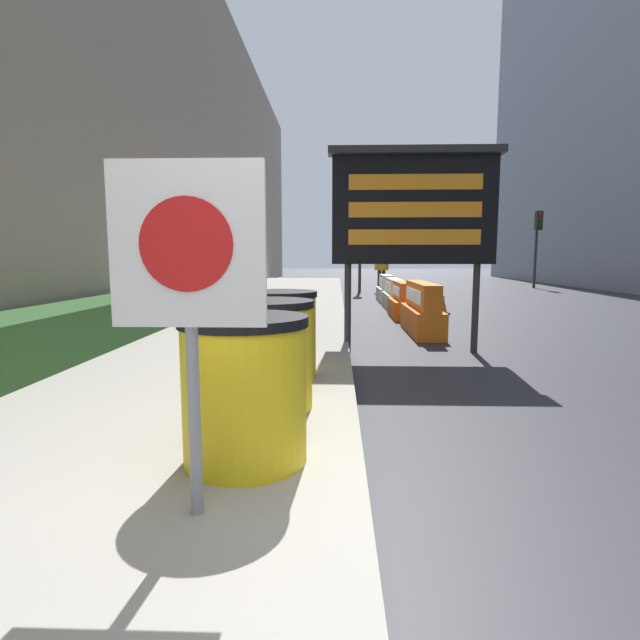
% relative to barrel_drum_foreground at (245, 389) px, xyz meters
% --- Properties ---
extents(ground_plane, '(120.00, 120.00, 0.00)m').
position_rel_barrel_drum_foreground_xyz_m(ground_plane, '(0.73, -0.90, -0.61)').
color(ground_plane, '#2D2D33').
extents(building_left_facade, '(0.40, 50.40, 10.55)m').
position_rel_barrel_drum_foreground_xyz_m(building_left_facade, '(-3.70, 8.90, 4.66)').
color(building_left_facade, gray).
rests_on(building_left_facade, ground_plane).
extents(hedge_strip, '(0.90, 6.45, 0.62)m').
position_rel_barrel_drum_foreground_xyz_m(hedge_strip, '(-2.90, 2.81, -0.14)').
color(hedge_strip, '#284C23').
rests_on(hedge_strip, sidewalk_left).
extents(barrel_drum_foreground, '(0.78, 0.78, 0.90)m').
position_rel_barrel_drum_foreground_xyz_m(barrel_drum_foreground, '(0.00, 0.00, 0.00)').
color(barrel_drum_foreground, yellow).
rests_on(barrel_drum_foreground, sidewalk_left).
extents(barrel_drum_middle, '(0.78, 0.78, 0.90)m').
position_rel_barrel_drum_foreground_xyz_m(barrel_drum_middle, '(-0.02, 1.10, 0.00)').
color(barrel_drum_middle, yellow).
rests_on(barrel_drum_middle, sidewalk_left).
extents(barrel_drum_back, '(0.78, 0.78, 0.90)m').
position_rel_barrel_drum_foreground_xyz_m(barrel_drum_back, '(-0.04, 2.19, 0.00)').
color(barrel_drum_back, yellow).
rests_on(barrel_drum_back, sidewalk_left).
extents(warning_sign, '(0.72, 0.08, 1.68)m').
position_rel_barrel_drum_foreground_xyz_m(warning_sign, '(-0.12, -0.66, 0.74)').
color(warning_sign, gray).
rests_on(warning_sign, sidewalk_left).
extents(message_board, '(2.47, 0.36, 2.94)m').
position_rel_barrel_drum_foreground_xyz_m(message_board, '(1.66, 4.42, 1.49)').
color(message_board, '#28282B').
rests_on(message_board, ground_plane).
extents(jersey_barrier_orange_near, '(0.52, 2.16, 0.94)m').
position_rel_barrel_drum_foreground_xyz_m(jersey_barrier_orange_near, '(2.14, 6.34, -0.20)').
color(jersey_barrier_orange_near, orange).
rests_on(jersey_barrier_orange_near, ground_plane).
extents(jersey_barrier_orange_far, '(0.61, 1.66, 0.83)m').
position_rel_barrel_drum_foreground_xyz_m(jersey_barrier_orange_far, '(2.14, 8.77, -0.25)').
color(jersey_barrier_orange_far, orange).
rests_on(jersey_barrier_orange_far, ground_plane).
extents(jersey_barrier_cream, '(0.51, 1.99, 0.81)m').
position_rel_barrel_drum_foreground_xyz_m(jersey_barrier_cream, '(2.14, 10.89, -0.26)').
color(jersey_barrier_cream, beige).
rests_on(jersey_barrier_cream, ground_plane).
extents(jersey_barrier_white, '(0.51, 1.70, 0.84)m').
position_rel_barrel_drum_foreground_xyz_m(jersey_barrier_white, '(2.14, 13.15, -0.24)').
color(jersey_barrier_white, silver).
rests_on(jersey_barrier_white, ground_plane).
extents(traffic_cone_near, '(0.40, 0.40, 0.72)m').
position_rel_barrel_drum_foreground_xyz_m(traffic_cone_near, '(3.14, 9.53, -0.26)').
color(traffic_cone_near, black).
rests_on(traffic_cone_near, ground_plane).
extents(traffic_light_near_curb, '(0.28, 0.45, 3.72)m').
position_rel_barrel_drum_foreground_xyz_m(traffic_light_near_curb, '(1.47, 17.16, 2.09)').
color(traffic_light_near_curb, '#2D2D30').
rests_on(traffic_light_near_curb, ground_plane).
extents(traffic_light_far_side, '(0.28, 0.45, 3.44)m').
position_rel_barrel_drum_foreground_xyz_m(traffic_light_far_side, '(9.55, 20.05, 1.90)').
color(traffic_light_far_side, '#2D2D30').
rests_on(traffic_light_far_side, ground_plane).
extents(pedestrian_worker, '(0.56, 0.49, 1.83)m').
position_rel_barrel_drum_foreground_xyz_m(pedestrian_worker, '(2.34, 17.18, 0.47)').
color(pedestrian_worker, '#23283D').
rests_on(pedestrian_worker, ground_plane).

